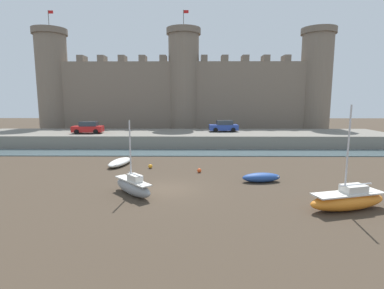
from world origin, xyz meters
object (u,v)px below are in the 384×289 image
Objects in this scene: rowboat_near_channel_right at (120,162)px; mooring_buoy_mid_mud at (150,166)px; rowboat_midflat_centre at (261,177)px; car_quay_west at (224,126)px; sailboat_midflat_left at (133,186)px; sailboat_foreground_right at (348,200)px; mooring_buoy_near_channel at (199,171)px; car_quay_east at (88,128)px.

rowboat_near_channel_right is 3.41m from mooring_buoy_mid_mud.
rowboat_midflat_centre reaches higher than rowboat_near_channel_right.
car_quay_west reaches higher than rowboat_near_channel_right.
sailboat_midflat_left is at bearing -70.80° from rowboat_near_channel_right.
sailboat_midflat_left is 13.33m from sailboat_foreground_right.
sailboat_foreground_right is at bearing -46.04° from mooring_buoy_near_channel.
car_quay_east is at bearing 116.14° from sailboat_midflat_left.
mooring_buoy_mid_mud is 18.32m from car_quay_west.
rowboat_near_channel_right is 11.00× the size of mooring_buoy_near_channel.
sailboat_midflat_left is 25.42m from car_quay_west.
sailboat_foreground_right is (3.73, -5.90, 0.23)m from rowboat_midflat_centre.
sailboat_midflat_left reaches higher than car_quay_east.
sailboat_midflat_left is at bearing -160.63° from rowboat_midflat_centre.
rowboat_midflat_centre is 8.29× the size of mooring_buoy_near_channel.
mooring_buoy_near_channel is 0.09× the size of car_quay_east.
car_quay_east is (-10.57, 21.53, 1.88)m from sailboat_midflat_left.
car_quay_west is (-0.97, 20.65, 2.11)m from rowboat_midflat_centre.
car_quay_west is (3.81, 17.72, 2.30)m from mooring_buoy_near_channel.
rowboat_near_channel_right is at bearing -127.77° from car_quay_west.
sailboat_foreground_right reaches higher than car_quay_west.
rowboat_midflat_centre is at bearing 122.31° from sailboat_foreground_right.
car_quay_east is (-7.41, 12.47, 2.16)m from rowboat_near_channel_right.
car_quay_west is (8.36, 23.93, 1.88)m from sailboat_midflat_left.
car_quay_west reaches higher than mooring_buoy_mid_mud.
rowboat_near_channel_right is 9.60m from sailboat_midflat_left.
rowboat_near_channel_right is 14.67m from car_quay_east.
sailboat_midflat_left is 24.06m from car_quay_east.
sailboat_foreground_right reaches higher than sailboat_midflat_left.
car_quay_west is 19.09m from car_quay_east.
sailboat_midflat_left is 0.82× the size of sailboat_foreground_right.
rowboat_midflat_centre is at bearing -24.82° from rowboat_near_channel_right.
sailboat_foreground_right reaches higher than mooring_buoy_near_channel.
sailboat_foreground_right is 33.84m from car_quay_east.
rowboat_midflat_centre is at bearing -42.51° from car_quay_east.
rowboat_near_channel_right is 0.68× the size of sailboat_foreground_right.
sailboat_midflat_left is 12.75× the size of mooring_buoy_mid_mud.
mooring_buoy_near_channel is at bearing -45.37° from car_quay_east.
mooring_buoy_near_channel is (4.55, 6.22, -0.42)m from sailboat_midflat_left.
mooring_buoy_mid_mud is (-4.54, 1.58, 0.01)m from mooring_buoy_near_channel.
rowboat_near_channel_right is 18.94m from car_quay_west.
mooring_buoy_mid_mud is at bearing -21.78° from rowboat_near_channel_right.
mooring_buoy_mid_mud is (0.01, 7.80, -0.41)m from sailboat_midflat_left.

